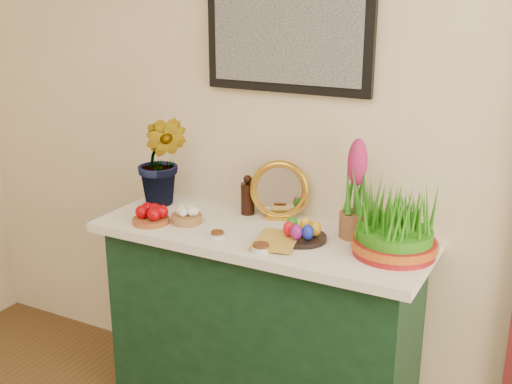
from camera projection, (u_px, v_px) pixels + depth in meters
sideboard at (261, 329)px, 2.80m from camera, size 1.30×0.45×0.85m
tablecloth at (262, 235)px, 2.66m from camera, size 1.40×0.55×0.04m
hyacinth_green at (162, 146)px, 2.89m from camera, size 0.33×0.30×0.56m
apple_bowl at (151, 216)px, 2.73m from camera, size 0.20×0.20×0.08m
garlic_basket at (186, 216)px, 2.73m from camera, size 0.16×0.16×0.07m
vinegar_cruet at (248, 197)px, 2.82m from camera, size 0.06×0.06×0.18m
mirror at (280, 191)px, 2.76m from camera, size 0.26×0.14×0.26m
book at (256, 238)px, 2.53m from camera, size 0.19×0.24×0.03m
spice_dish_left at (217, 235)px, 2.58m from camera, size 0.06×0.06×0.03m
spice_dish_right at (261, 248)px, 2.44m from camera, size 0.08×0.08×0.03m
egg_plate at (301, 233)px, 2.54m from camera, size 0.22×0.22×0.08m
hyacinth_pink at (356, 194)px, 2.53m from camera, size 0.12×0.12×0.41m
wheatgrass_sabzeh at (396, 225)px, 2.38m from camera, size 0.32×0.32×0.26m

